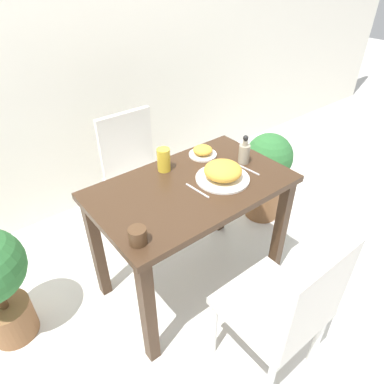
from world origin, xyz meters
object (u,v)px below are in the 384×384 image
food_plate (223,172)px  chair_far (137,170)px  juice_glass (164,160)px  potted_plant_right (267,171)px  side_plate (203,152)px  sauce_bottle (244,152)px  drink_cup (138,236)px  chair_near (287,308)px

food_plate → chair_far: bearing=99.1°
juice_glass → potted_plant_right: bearing=-1.6°
side_plate → sauce_bottle: (0.13, -0.21, 0.04)m
side_plate → potted_plant_right: (0.63, -0.02, -0.37)m
food_plate → drink_cup: food_plate is taller
chair_near → food_plate: 0.74m
chair_near → side_plate: bearing=-107.2°
drink_cup → sauce_bottle: size_ratio=0.45×
potted_plant_right → chair_near: bearing=-135.4°
juice_glass → potted_plant_right: size_ratio=0.19×
food_plate → drink_cup: 0.62m
drink_cup → potted_plant_right: drink_cup is taller
sauce_bottle → potted_plant_right: sauce_bottle is taller
side_plate → drink_cup: (-0.69, -0.40, 0.01)m
juice_glass → potted_plant_right: 0.99m
chair_near → side_plate: (0.28, 0.91, 0.28)m
sauce_bottle → food_plate: bearing=-165.5°
drink_cup → food_plate: bearing=12.7°
drink_cup → sauce_bottle: sauce_bottle is taller
sauce_bottle → potted_plant_right: 0.67m
chair_near → juice_glass: bearing=-90.5°
drink_cup → sauce_bottle: (0.83, 0.19, 0.03)m
chair_near → food_plate: chair_near is taller
chair_far → drink_cup: chair_far is taller
food_plate → side_plate: size_ratio=1.74×
chair_far → juice_glass: bearing=-98.9°
chair_near → chair_far: size_ratio=1.00×
juice_glass → chair_near: bearing=-90.5°
side_plate → chair_near: bearing=-107.2°
side_plate → drink_cup: size_ratio=2.15×
chair_far → potted_plant_right: size_ratio=1.26×
side_plate → juice_glass: (-0.27, 0.01, 0.04)m
chair_near → drink_cup: chair_near is taller
potted_plant_right → food_plate: bearing=-160.6°
drink_cup → sauce_bottle: 0.85m
food_plate → potted_plant_right: food_plate is taller
chair_far → side_plate: chair_far is taller
side_plate → chair_far: bearing=113.2°
food_plate → sauce_bottle: 0.22m
side_plate → sauce_bottle: bearing=-57.6°
side_plate → juice_glass: juice_glass is taller
chair_far → side_plate: size_ratio=5.31×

